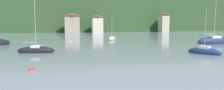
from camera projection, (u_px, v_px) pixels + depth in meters
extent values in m
cube|color=#2D4C28|center=(67.00, 16.00, 130.43)|extent=(352.00, 65.01, 18.79)
ellipsoid|color=#38562D|center=(82.00, 21.00, 149.35)|extent=(246.40, 45.51, 47.43)
cube|color=gray|center=(72.00, 25.00, 94.07)|extent=(6.78, 3.84, 7.50)
pyramid|color=brown|center=(72.00, 14.00, 93.54)|extent=(7.12, 4.03, 1.34)
cube|color=beige|center=(97.00, 26.00, 97.16)|extent=(5.12, 3.53, 7.06)
pyramid|color=brown|center=(97.00, 16.00, 96.66)|extent=(5.37, 3.70, 1.23)
cube|color=#BCB29E|center=(164.00, 24.00, 107.27)|extent=(4.19, 4.65, 8.54)
pyramid|color=brown|center=(164.00, 13.00, 106.68)|extent=(4.40, 4.88, 1.47)
ellipsoid|color=#CCBC8E|center=(112.00, 39.00, 55.47)|extent=(4.19, 6.03, 1.28)
cylinder|color=#B7B7BC|center=(112.00, 27.00, 55.13)|extent=(0.07, 0.07, 5.62)
cylinder|color=#ADADB2|center=(111.00, 35.00, 54.42)|extent=(0.92, 1.76, 0.06)
ellipsoid|color=navy|center=(204.00, 52.00, 29.59)|extent=(3.77, 4.91, 1.31)
cylinder|color=#B7B7BC|center=(205.00, 29.00, 29.24)|extent=(0.06, 0.06, 5.89)
cylinder|color=#ADADB2|center=(197.00, 44.00, 30.20)|extent=(1.11, 1.85, 0.05)
cube|color=silver|center=(205.00, 48.00, 29.52)|extent=(1.63, 1.77, 0.50)
ellipsoid|color=navy|center=(214.00, 41.00, 44.68)|extent=(8.22, 2.66, 2.22)
cylinder|color=#B7B7BC|center=(215.00, 18.00, 44.12)|extent=(0.10, 0.10, 9.24)
cylinder|color=#ADADB2|center=(209.00, 34.00, 44.12)|extent=(2.94, 0.13, 0.09)
cube|color=silver|center=(214.00, 37.00, 44.58)|extent=(2.32, 1.86, 0.62)
ellipsoid|color=black|center=(36.00, 51.00, 30.88)|extent=(5.82, 2.78, 1.38)
cylinder|color=#B7B7BC|center=(35.00, 24.00, 30.45)|extent=(0.07, 0.07, 7.43)
cylinder|color=#ADADB2|center=(29.00, 42.00, 30.69)|extent=(1.94, 0.47, 0.06)
cube|color=silver|center=(36.00, 47.00, 30.82)|extent=(1.57, 1.44, 0.41)
sphere|color=yellow|center=(70.00, 42.00, 48.31)|extent=(0.57, 0.57, 0.57)
sphere|color=red|center=(31.00, 70.00, 19.21)|extent=(0.59, 0.59, 0.59)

